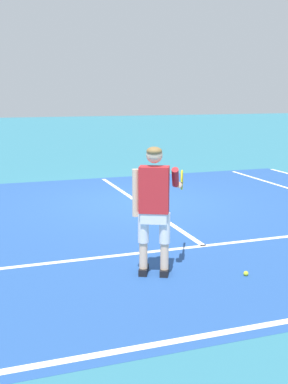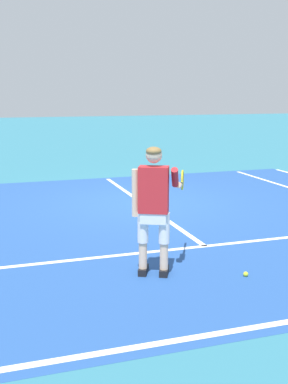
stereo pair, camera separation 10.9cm
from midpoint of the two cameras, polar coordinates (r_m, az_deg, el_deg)
The scene contains 6 objects.
ground_plane at distance 10.71m, azimuth -1.03°, elevation -1.19°, with size 80.00×80.00×0.00m, color teal.
court_inner_surface at distance 9.40m, azimuth 1.69°, elevation -3.02°, with size 10.98×9.42×0.00m, color #234C93.
line_service at distance 7.73m, azimuth 6.68°, elevation -6.33°, with size 8.23×0.10×0.01m, color white.
line_centre_service at distance 10.60m, azimuth -0.81°, elevation -1.32°, with size 0.10×6.40×0.01m, color white.
tennis_player at distance 6.25m, azimuth 0.80°, elevation -1.19°, with size 1.00×0.95×1.71m.
tennis_ball_near_feet at distance 6.60m, azimuth 11.48°, elevation -9.41°, with size 0.07×0.07×0.07m, color #CCE02D.
Camera 1 is at (-3.28, -9.92, 2.37)m, focal length 45.14 mm.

